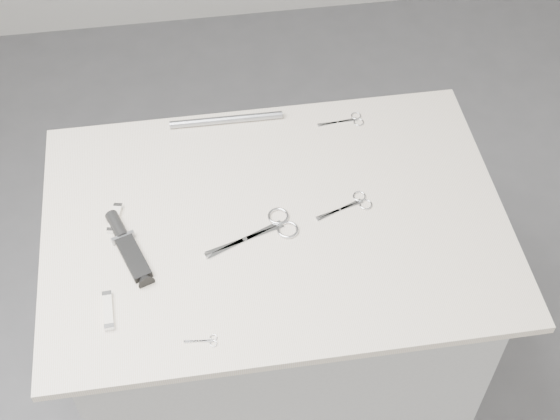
{
  "coord_description": "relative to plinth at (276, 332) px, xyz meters",
  "views": [
    {
      "loc": [
        -0.15,
        -1.06,
        2.23
      ],
      "look_at": [
        0.01,
        0.02,
        0.92
      ],
      "focal_mm": 50.0,
      "sensor_mm": 36.0,
      "label": 1
    }
  ],
  "objects": [
    {
      "name": "ground",
      "position": [
        0.0,
        0.0,
        -0.46
      ],
      "size": [
        4.0,
        4.0,
        0.01
      ],
      "primitive_type": "cube",
      "color": "slate",
      "rests_on": "ground"
    },
    {
      "name": "metal_rail",
      "position": [
        -0.07,
        0.31,
        0.48
      ],
      "size": [
        0.27,
        0.02,
        0.02
      ],
      "primitive_type": "cylinder",
      "rotation": [
        0.0,
        1.57,
        -0.01
      ],
      "color": "#95989D",
      "rests_on": "display_board"
    },
    {
      "name": "embroidery_scissors_a",
      "position": [
        0.17,
        0.01,
        0.47
      ],
      "size": [
        0.13,
        0.07,
        0.0
      ],
      "rotation": [
        0.0,
        0.0,
        0.33
      ],
      "color": "silver",
      "rests_on": "display_board"
    },
    {
      "name": "tiny_scissors",
      "position": [
        -0.17,
        -0.28,
        0.47
      ],
      "size": [
        0.06,
        0.03,
        0.0
      ],
      "rotation": [
        0.0,
        0.0,
        -0.11
      ],
      "color": "silver",
      "rests_on": "display_board"
    },
    {
      "name": "display_board",
      "position": [
        0.0,
        0.0,
        0.46
      ],
      "size": [
        1.0,
        0.7,
        0.02
      ],
      "primitive_type": "cube",
      "color": "beige",
      "rests_on": "plinth"
    },
    {
      "name": "plinth",
      "position": [
        0.0,
        0.0,
        0.0
      ],
      "size": [
        0.9,
        0.6,
        0.9
      ],
      "primitive_type": "cube",
      "color": "#B4B4B2",
      "rests_on": "ground"
    },
    {
      "name": "pocket_knife_a",
      "position": [
        -0.36,
        -0.19,
        0.48
      ],
      "size": [
        0.02,
        0.09,
        0.01
      ],
      "rotation": [
        0.0,
        0.0,
        1.62
      ],
      "color": "silver",
      "rests_on": "display_board"
    },
    {
      "name": "pocket_knife_b",
      "position": [
        -0.34,
        0.05,
        0.47
      ],
      "size": [
        0.03,
        0.08,
        0.01
      ],
      "rotation": [
        0.0,
        0.0,
        1.34
      ],
      "color": "silver",
      "rests_on": "display_board"
    },
    {
      "name": "embroidery_scissors_b",
      "position": [
        0.22,
        0.28,
        0.47
      ],
      "size": [
        0.11,
        0.05,
        0.0
      ],
      "rotation": [
        0.0,
        0.0,
        0.08
      ],
      "color": "silver",
      "rests_on": "display_board"
    },
    {
      "name": "sheathed_knife",
      "position": [
        -0.32,
        -0.03,
        0.48
      ],
      "size": [
        0.09,
        0.19,
        0.02
      ],
      "rotation": [
        0.0,
        0.0,
        1.92
      ],
      "color": "black",
      "rests_on": "display_board"
    },
    {
      "name": "large_shears",
      "position": [
        -0.02,
        -0.03,
        0.47
      ],
      "size": [
        0.21,
        0.12,
        0.01
      ],
      "rotation": [
        0.0,
        0.0,
        0.35
      ],
      "color": "silver",
      "rests_on": "display_board"
    }
  ]
}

